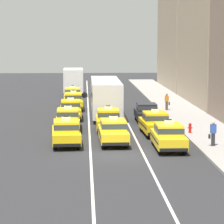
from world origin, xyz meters
TOP-DOWN VIEW (x-y plane):
  - ground_plane at (0.00, 0.00)m, footprint 160.00×160.00m
  - lane_stripe_left_center at (-1.60, 20.00)m, footprint 0.14×80.00m
  - lane_stripe_center_right at (1.60, 20.00)m, footprint 0.14×80.00m
  - sidewalk_curb at (7.20, 15.00)m, footprint 4.00×90.00m
  - taxi_left_nearest at (-3.17, 3.35)m, footprint 2.04×4.65m
  - taxi_left_second at (-3.22, 9.54)m, footprint 1.85×4.57m
  - taxi_left_third at (-3.16, 15.53)m, footprint 1.91×4.60m
  - taxi_left_fourth at (-3.05, 22.01)m, footprint 1.92×4.60m
  - taxi_left_fifth at (-3.22, 27.61)m, footprint 1.83×4.56m
  - box_truck_left_sixth at (-3.31, 35.95)m, footprint 2.38×6.99m
  - taxi_center_nearest at (-0.07, 3.60)m, footprint 1.92×4.60m
  - taxi_center_second at (-0.17, 9.08)m, footprint 1.86×4.57m
  - bus_center_third at (-0.05, 17.73)m, footprint 2.56×11.21m
  - taxi_right_nearest at (3.32, 1.56)m, footprint 1.82×4.56m
  - taxi_right_second at (3.14, 7.22)m, footprint 1.99×4.63m
  - sedan_right_third at (3.20, 13.42)m, footprint 1.78×4.31m
  - pedestrian_mid_block at (5.86, 20.12)m, footprint 0.47×0.24m
  - pedestrian_by_storefront at (6.23, 1.94)m, footprint 0.47×0.24m
  - fire_hydrant at (5.68, 6.96)m, footprint 0.36×0.22m

SIDE VIEW (x-z plane):
  - ground_plane at x=0.00m, z-range 0.00..0.00m
  - lane_stripe_left_center at x=-1.60m, z-range 0.00..0.01m
  - lane_stripe_center_right at x=1.60m, z-range 0.00..0.01m
  - sidewalk_curb at x=7.20m, z-range 0.00..0.15m
  - fire_hydrant at x=5.68m, z-range 0.18..0.91m
  - sedan_right_third at x=3.20m, z-range 0.06..1.64m
  - taxi_left_nearest at x=-3.17m, z-range -0.10..1.86m
  - taxi_left_second at x=-3.22m, z-range -0.10..1.86m
  - taxi_left_third at x=-3.16m, z-range -0.10..1.86m
  - taxi_left_fourth at x=-3.05m, z-range -0.10..1.86m
  - taxi_left_fifth at x=-3.22m, z-range -0.10..1.86m
  - taxi_center_nearest at x=-0.07m, z-range -0.10..1.86m
  - taxi_center_second at x=-0.17m, z-range -0.10..1.86m
  - taxi_right_nearest at x=3.32m, z-range -0.10..1.86m
  - taxi_right_second at x=3.14m, z-range -0.10..1.86m
  - pedestrian_mid_block at x=5.86m, z-range 0.15..1.72m
  - pedestrian_by_storefront at x=6.23m, z-range 0.15..1.76m
  - box_truck_left_sixth at x=-3.31m, z-range 0.14..3.41m
  - bus_center_third at x=-0.05m, z-range 0.21..3.43m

